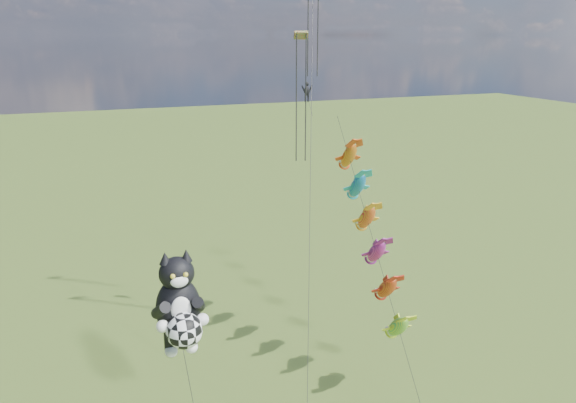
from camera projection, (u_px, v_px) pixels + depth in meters
name	position (u px, v px, depth m)	size (l,w,h in m)	color
cat_kite_rig	(180.00, 307.00, 26.72)	(2.48, 4.17, 11.41)	brown
fish_windsock_rig	(372.00, 235.00, 36.20)	(2.05, 15.90, 15.43)	brown
parafoil_rig	(307.00, 71.00, 37.79)	(7.51, 16.31, 26.29)	brown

